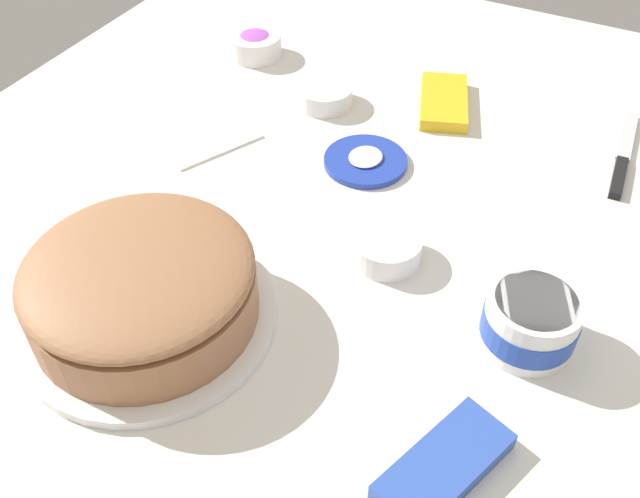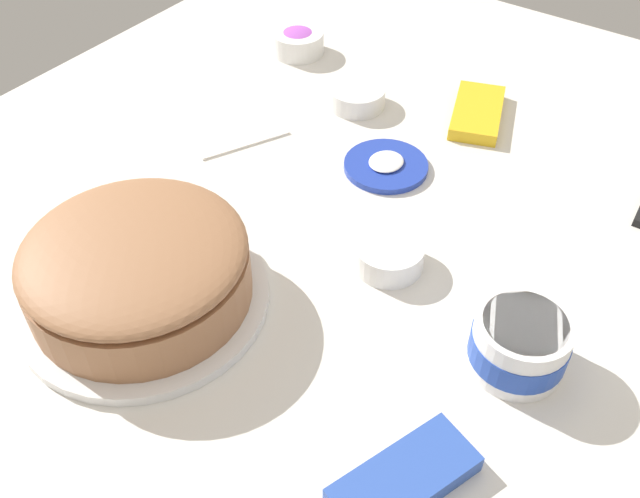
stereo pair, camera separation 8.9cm
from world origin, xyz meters
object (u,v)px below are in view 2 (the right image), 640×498
(frosting_tub, at_px, (520,343))
(sprinkle_bowl_rainbow, at_px, (298,41))
(sprinkle_bowl_orange, at_px, (389,254))
(candy_box_lower, at_px, (477,113))
(frosting_tub_lid, at_px, (386,165))
(frosted_cake, at_px, (138,273))
(candy_box_upper, at_px, (404,480))
(sprinkle_bowl_pink, at_px, (357,96))
(paper_napkin, at_px, (228,122))

(frosting_tub, relative_size, sprinkle_bowl_rainbow, 1.14)
(sprinkle_bowl_rainbow, bearing_deg, sprinkle_bowl_orange, -131.71)
(frosting_tub, height_order, candy_box_lower, frosting_tub)
(frosting_tub_lid, height_order, sprinkle_bowl_orange, sprinkle_bowl_orange)
(frosted_cake, xyz_separation_m, frosting_tub_lid, (0.40, -0.10, -0.04))
(candy_box_upper, bearing_deg, candy_box_lower, 40.31)
(frosted_cake, distance_m, frosting_tub_lid, 0.42)
(frosting_tub, distance_m, candy_box_upper, 0.21)
(sprinkle_bowl_pink, bearing_deg, candy_box_lower, -65.71)
(frosted_cake, height_order, frosting_tub_lid, frosted_cake)
(frosting_tub_lid, bearing_deg, candy_box_lower, -14.17)
(sprinkle_bowl_orange, xyz_separation_m, candy_box_lower, (0.38, 0.06, -0.01))
(frosting_tub, xyz_separation_m, sprinkle_bowl_rainbow, (0.44, 0.63, -0.01))
(frosted_cake, height_order, candy_box_upper, frosted_cake)
(frosting_tub_lid, distance_m, sprinkle_bowl_orange, 0.21)
(frosting_tub, relative_size, sprinkle_bowl_orange, 1.20)
(paper_napkin, bearing_deg, sprinkle_bowl_pink, -40.39)
(frosting_tub, bearing_deg, sprinkle_bowl_rainbow, 55.31)
(frosted_cake, xyz_separation_m, paper_napkin, (0.36, 0.17, -0.05))
(sprinkle_bowl_rainbow, relative_size, candy_box_upper, 0.64)
(sprinkle_bowl_rainbow, relative_size, paper_napkin, 0.64)
(candy_box_upper, xyz_separation_m, paper_napkin, (0.38, 0.56, -0.01))
(frosted_cake, relative_size, candy_box_lower, 2.01)
(frosting_tub, xyz_separation_m, paper_napkin, (0.18, 0.58, -0.03))
(frosting_tub_lid, relative_size, paper_napkin, 0.85)
(sprinkle_bowl_orange, height_order, sprinkle_bowl_pink, sprinkle_bowl_orange)
(sprinkle_bowl_pink, distance_m, candy_box_upper, 0.69)
(candy_box_upper, relative_size, paper_napkin, 1.01)
(frosted_cake, bearing_deg, sprinkle_bowl_pink, 3.11)
(frosting_tub, relative_size, candy_box_lower, 0.71)
(frosting_tub_lid, bearing_deg, frosted_cake, 165.58)
(frosted_cake, relative_size, candy_box_upper, 2.05)
(frosting_tub_lid, height_order, candy_box_lower, candy_box_lower)
(frosted_cake, distance_m, paper_napkin, 0.40)
(candy_box_lower, distance_m, candy_box_upper, 0.68)
(sprinkle_bowl_pink, bearing_deg, paper_napkin, 139.61)
(candy_box_upper, distance_m, paper_napkin, 0.68)
(sprinkle_bowl_orange, relative_size, candy_box_upper, 0.61)
(sprinkle_bowl_rainbow, bearing_deg, candy_box_lower, -90.80)
(sprinkle_bowl_rainbow, distance_m, candy_box_lower, 0.37)
(sprinkle_bowl_rainbow, bearing_deg, candy_box_upper, -136.64)
(sprinkle_bowl_orange, distance_m, sprinkle_bowl_pink, 0.38)
(frosting_tub_lid, relative_size, sprinkle_bowl_pink, 1.33)
(frosting_tub_lid, bearing_deg, sprinkle_bowl_rainbow, 56.89)
(sprinkle_bowl_rainbow, relative_size, candy_box_lower, 0.62)
(sprinkle_bowl_orange, xyz_separation_m, candy_box_upper, (-0.26, -0.17, -0.01))
(sprinkle_bowl_pink, bearing_deg, sprinkle_bowl_orange, -140.71)
(sprinkle_bowl_pink, bearing_deg, frosting_tub_lid, -132.52)
(frosted_cake, relative_size, paper_napkin, 2.06)
(frosting_tub, distance_m, sprinkle_bowl_orange, 0.21)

